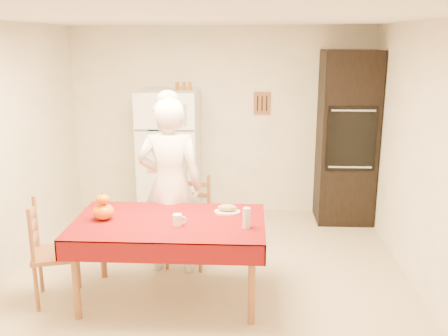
# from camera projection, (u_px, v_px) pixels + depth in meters

# --- Properties ---
(floor) EXTENTS (4.50, 4.50, 0.00)m
(floor) POSITION_uv_depth(u_px,v_px,m) (208.00, 285.00, 4.87)
(floor) COLOR tan
(floor) RESTS_ON ground
(room_shell) EXTENTS (4.02, 4.52, 2.51)m
(room_shell) POSITION_uv_depth(u_px,v_px,m) (206.00, 120.00, 4.46)
(room_shell) COLOR white
(room_shell) RESTS_ON ground
(refrigerator) EXTENTS (0.75, 0.74, 1.70)m
(refrigerator) POSITION_uv_depth(u_px,v_px,m) (170.00, 156.00, 6.50)
(refrigerator) COLOR white
(refrigerator) RESTS_ON floor
(oven_cabinet) EXTENTS (0.70, 0.62, 2.20)m
(oven_cabinet) POSITION_uv_depth(u_px,v_px,m) (347.00, 138.00, 6.37)
(oven_cabinet) COLOR black
(oven_cabinet) RESTS_ON floor
(dining_table) EXTENTS (1.70, 1.00, 0.76)m
(dining_table) POSITION_uv_depth(u_px,v_px,m) (169.00, 228.00, 4.45)
(dining_table) COLOR brown
(dining_table) RESTS_ON floor
(chair_far) EXTENTS (0.49, 0.47, 0.95)m
(chair_far) POSITION_uv_depth(u_px,v_px,m) (190.00, 217.00, 5.27)
(chair_far) COLOR brown
(chair_far) RESTS_ON floor
(chair_left) EXTENTS (0.50, 0.52, 0.95)m
(chair_left) POSITION_uv_depth(u_px,v_px,m) (48.00, 248.00, 4.47)
(chair_left) COLOR brown
(chair_left) RESTS_ON floor
(seated_woman) EXTENTS (0.67, 0.45, 1.80)m
(seated_woman) POSITION_uv_depth(u_px,v_px,m) (170.00, 186.00, 4.99)
(seated_woman) COLOR white
(seated_woman) RESTS_ON floor
(coffee_mug) EXTENTS (0.08, 0.08, 0.10)m
(coffee_mug) POSITION_uv_depth(u_px,v_px,m) (177.00, 220.00, 4.31)
(coffee_mug) COLOR white
(coffee_mug) RESTS_ON dining_table
(pumpkin_lower) EXTENTS (0.19, 0.19, 0.14)m
(pumpkin_lower) POSITION_uv_depth(u_px,v_px,m) (103.00, 212.00, 4.45)
(pumpkin_lower) COLOR #EA4A05
(pumpkin_lower) RESTS_ON dining_table
(pumpkin_upper) EXTENTS (0.12, 0.12, 0.09)m
(pumpkin_upper) POSITION_uv_depth(u_px,v_px,m) (103.00, 199.00, 4.42)
(pumpkin_upper) COLOR #E13E05
(pumpkin_upper) RESTS_ON pumpkin_lower
(wine_glass) EXTENTS (0.07, 0.07, 0.18)m
(wine_glass) POSITION_uv_depth(u_px,v_px,m) (247.00, 218.00, 4.25)
(wine_glass) COLOR silver
(wine_glass) RESTS_ON dining_table
(bread_plate) EXTENTS (0.24, 0.24, 0.02)m
(bread_plate) POSITION_uv_depth(u_px,v_px,m) (227.00, 212.00, 4.63)
(bread_plate) COLOR white
(bread_plate) RESTS_ON dining_table
(bread_loaf) EXTENTS (0.18, 0.10, 0.06)m
(bread_loaf) POSITION_uv_depth(u_px,v_px,m) (227.00, 208.00, 4.62)
(bread_loaf) COLOR #A0834E
(bread_loaf) RESTS_ON bread_plate
(spice_jar_left) EXTENTS (0.05, 0.05, 0.10)m
(spice_jar_left) POSITION_uv_depth(u_px,v_px,m) (177.00, 86.00, 6.32)
(spice_jar_left) COLOR brown
(spice_jar_left) RESTS_ON refrigerator
(spice_jar_mid) EXTENTS (0.05, 0.05, 0.10)m
(spice_jar_mid) POSITION_uv_depth(u_px,v_px,m) (184.00, 86.00, 6.32)
(spice_jar_mid) COLOR #94541B
(spice_jar_mid) RESTS_ON refrigerator
(spice_jar_right) EXTENTS (0.05, 0.05, 0.10)m
(spice_jar_right) POSITION_uv_depth(u_px,v_px,m) (190.00, 86.00, 6.31)
(spice_jar_right) COLOR #9A5B1C
(spice_jar_right) RESTS_ON refrigerator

